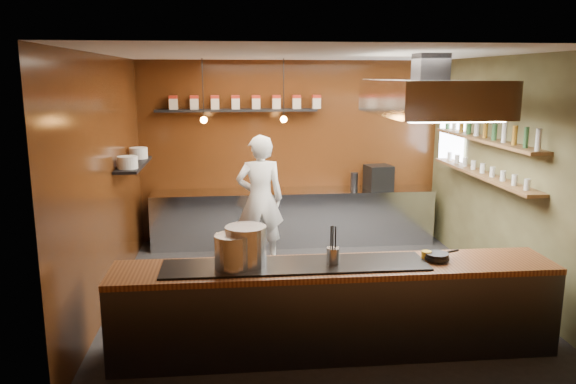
{
  "coord_description": "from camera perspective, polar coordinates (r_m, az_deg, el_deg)",
  "views": [
    {
      "loc": [
        -1.01,
        -6.8,
        2.75
      ],
      "look_at": [
        -0.27,
        0.4,
        1.25
      ],
      "focal_mm": 35.0,
      "sensor_mm": 36.0,
      "label": 1
    }
  ],
  "objects": [
    {
      "name": "utensil_crock",
      "position": [
        5.54,
        4.59,
        -6.47
      ],
      "size": [
        0.13,
        0.13,
        0.16
      ],
      "primitive_type": "cylinder",
      "rotation": [
        0.0,
        0.0,
        0.01
      ],
      "color": "#B7B9BE",
      "rests_on": "pass_counter"
    },
    {
      "name": "left_wall",
      "position": [
        7.07,
        -17.96,
        0.98
      ],
      "size": [
        0.0,
        5.0,
        5.0
      ],
      "primitive_type": "plane",
      "rotation": [
        1.57,
        0.0,
        1.57
      ],
      "color": "#3A1C0A",
      "rests_on": "ground"
    },
    {
      "name": "butter_jar",
      "position": [
        5.88,
        13.88,
        -6.28
      ],
      "size": [
        0.12,
        0.12,
        0.09
      ],
      "primitive_type": "cylinder",
      "rotation": [
        0.0,
        0.0,
        -0.16
      ],
      "color": "gold",
      "rests_on": "pass_counter"
    },
    {
      "name": "pass_counter",
      "position": [
        5.77,
        4.73,
        -11.64
      ],
      "size": [
        4.4,
        0.72,
        0.94
      ],
      "color": "#38383D",
      "rests_on": "floor"
    },
    {
      "name": "bottle_shelf_lower",
      "position": [
        7.95,
        19.12,
        1.68
      ],
      "size": [
        0.26,
        2.8,
        0.04
      ],
      "primitive_type": "cube",
      "color": "brown",
      "rests_on": "right_wall"
    },
    {
      "name": "wine_glasses",
      "position": [
        7.94,
        19.16,
        2.29
      ],
      "size": [
        0.07,
        2.37,
        0.13
      ],
      "color": "silver",
      "rests_on": "bottle_shelf_lower"
    },
    {
      "name": "espresso_machine",
      "position": [
        9.39,
        9.18,
        1.48
      ],
      "size": [
        0.46,
        0.44,
        0.4
      ],
      "primitive_type": "cube",
      "rotation": [
        0.0,
        0.0,
        0.15
      ],
      "color": "black",
      "rests_on": "prep_counter"
    },
    {
      "name": "pendant_right",
      "position": [
        8.56,
        -0.44,
        7.74
      ],
      "size": [
        0.1,
        0.1,
        0.95
      ],
      "color": "black",
      "rests_on": "ceiling"
    },
    {
      "name": "window_pane",
      "position": [
        9.21,
        16.29,
        5.98
      ],
      "size": [
        0.0,
        1.0,
        1.0
      ],
      "primitive_type": "plane",
      "rotation": [
        1.57,
        0.0,
        -1.57
      ],
      "color": "white",
      "rests_on": "right_wall"
    },
    {
      "name": "chef",
      "position": [
        8.29,
        -2.86,
        -0.75
      ],
      "size": [
        0.73,
        0.5,
        1.92
      ],
      "primitive_type": "imported",
      "rotation": [
        0.0,
        0.0,
        3.21
      ],
      "color": "white",
      "rests_on": "floor"
    },
    {
      "name": "floor",
      "position": [
        7.4,
        2.41,
        -10.08
      ],
      "size": [
        5.0,
        5.0,
        0.0
      ],
      "primitive_type": "plane",
      "color": "black",
      "rests_on": "ground"
    },
    {
      "name": "back_wall",
      "position": [
        9.44,
        0.32,
        4.13
      ],
      "size": [
        5.0,
        0.0,
        5.0
      ],
      "primitive_type": "plane",
      "rotation": [
        1.57,
        0.0,
        0.0
      ],
      "color": "#3A1C0A",
      "rests_on": "ground"
    },
    {
      "name": "bottles",
      "position": [
        7.88,
        19.42,
        6.06
      ],
      "size": [
        0.06,
        2.66,
        0.24
      ],
      "color": "silver",
      "rests_on": "bottle_shelf_upper"
    },
    {
      "name": "stockpot_small",
      "position": [
        5.4,
        -5.6,
        -6.05
      ],
      "size": [
        0.36,
        0.36,
        0.33
      ],
      "primitive_type": "cylinder",
      "rotation": [
        0.0,
        0.0,
        -0.01
      ],
      "color": "#B8BBC0",
      "rests_on": "pass_counter"
    },
    {
      "name": "frying_pan",
      "position": [
        5.87,
        14.92,
        -6.31
      ],
      "size": [
        0.4,
        0.26,
        0.06
      ],
      "color": "black",
      "rests_on": "pass_counter"
    },
    {
      "name": "plate_stacks",
      "position": [
        7.99,
        -15.44,
        3.4
      ],
      "size": [
        0.26,
        1.16,
        0.16
      ],
      "color": "silver",
      "rests_on": "plate_shelf"
    },
    {
      "name": "prep_counter",
      "position": [
        9.31,
        0.53,
        -2.55
      ],
      "size": [
        4.6,
        0.65,
        0.9
      ],
      "primitive_type": "cube",
      "color": "silver",
      "rests_on": "floor"
    },
    {
      "name": "storage_tins",
      "position": [
        9.17,
        -4.3,
        9.1
      ],
      "size": [
        2.43,
        0.13,
        0.22
      ],
      "color": "#BCAE9C",
      "rests_on": "tin_shelf"
    },
    {
      "name": "extractor_hood",
      "position": [
        6.81,
        14.14,
        9.33
      ],
      "size": [
        1.2,
        2.0,
        0.72
      ],
      "color": "#38383D",
      "rests_on": "ceiling"
    },
    {
      "name": "ceiling",
      "position": [
        6.88,
        2.64,
        13.81
      ],
      "size": [
        5.0,
        5.0,
        0.0
      ],
      "primitive_type": "plane",
      "rotation": [
        3.14,
        0.0,
        0.0
      ],
      "color": "silver",
      "rests_on": "back_wall"
    },
    {
      "name": "bottle_shelf_upper",
      "position": [
        7.89,
        19.35,
        5.05
      ],
      "size": [
        0.26,
        2.8,
        0.04
      ],
      "primitive_type": "cube",
      "color": "brown",
      "rests_on": "right_wall"
    },
    {
      "name": "stockpot_large",
      "position": [
        5.47,
        -4.3,
        -5.47
      ],
      "size": [
        0.49,
        0.49,
        0.39
      ],
      "primitive_type": "cylinder",
      "rotation": [
        0.0,
        0.0,
        -0.28
      ],
      "color": "silver",
      "rests_on": "pass_counter"
    },
    {
      "name": "right_wall",
      "position": [
        7.75,
        21.14,
        1.67
      ],
      "size": [
        0.0,
        5.0,
        5.0
      ],
      "primitive_type": "plane",
      "rotation": [
        1.57,
        0.0,
        -1.57
      ],
      "color": "#454227",
      "rests_on": "ground"
    },
    {
      "name": "plate_shelf",
      "position": [
        8.0,
        -15.4,
        2.7
      ],
      "size": [
        0.3,
        1.4,
        0.04
      ],
      "primitive_type": "cube",
      "color": "black",
      "rests_on": "left_wall"
    },
    {
      "name": "pendant_left",
      "position": [
        8.53,
        -8.56,
        7.59
      ],
      "size": [
        0.1,
        0.1,
        0.95
      ],
      "color": "black",
      "rests_on": "ceiling"
    },
    {
      "name": "tin_shelf",
      "position": [
        9.18,
        -5.24,
        8.26
      ],
      "size": [
        2.6,
        0.26,
        0.04
      ],
      "primitive_type": "cube",
      "color": "black",
      "rests_on": "back_wall"
    }
  ]
}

